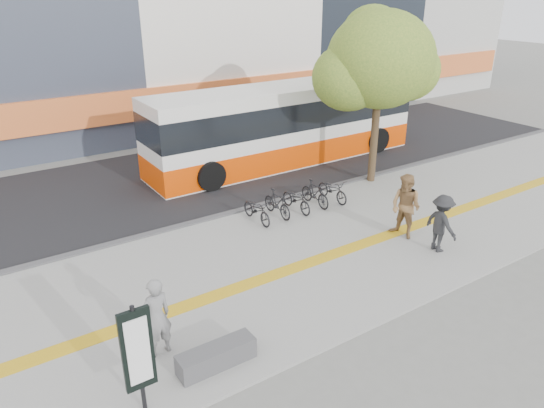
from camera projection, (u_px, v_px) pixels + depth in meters
ground at (289, 299)px, 12.37m from camera, size 120.00×120.00×0.00m
sidewalk at (256, 271)px, 13.50m from camera, size 40.00×7.00×0.08m
tactile_strip at (266, 278)px, 13.10m from camera, size 40.00×0.45×0.01m
street at (151, 185)px, 19.23m from camera, size 40.00×8.00×0.06m
curb at (198, 222)px, 16.16m from camera, size 40.00×0.25×0.14m
bench at (217, 356)px, 10.01m from camera, size 1.60×0.45×0.45m
signboard at (138, 352)px, 8.54m from camera, size 0.55×0.10×2.20m
street_tree at (378, 62)px, 17.89m from camera, size 4.40×3.80×6.31m
bus at (286, 127)px, 21.19m from camera, size 11.97×2.84×3.19m
bicycle_row at (297, 199)px, 16.82m from camera, size 3.62×1.50×0.87m
seated_woman at (156, 318)px, 10.09m from camera, size 0.69×0.50×1.75m
pedestrian_tan at (406, 207)px, 14.87m from camera, size 0.86×1.04×1.94m
pedestrian_dark at (441, 223)px, 14.14m from camera, size 0.74×1.15×1.67m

